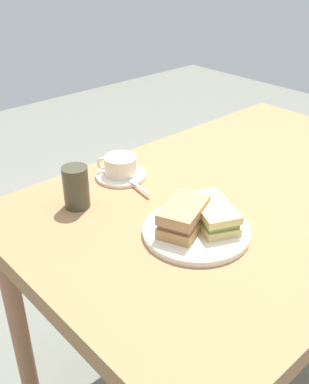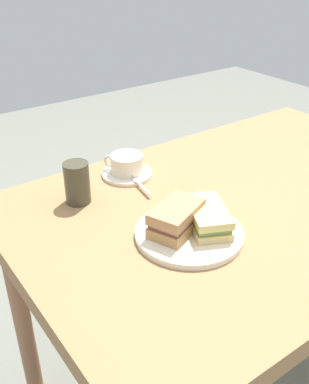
{
  "view_description": "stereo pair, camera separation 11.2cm",
  "coord_description": "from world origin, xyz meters",
  "px_view_note": "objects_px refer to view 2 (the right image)",
  "views": [
    {
      "loc": [
        -0.89,
        -0.61,
        1.29
      ],
      "look_at": [
        -0.23,
        0.11,
        0.74
      ],
      "focal_mm": 41.84,
      "sensor_mm": 36.0,
      "label": 1
    },
    {
      "loc": [
        -0.8,
        -0.68,
        1.29
      ],
      "look_at": [
        -0.23,
        0.11,
        0.74
      ],
      "focal_mm": 41.84,
      "sensor_mm": 36.0,
      "label": 2
    }
  ],
  "objects_px": {
    "dining_table": "(249,216)",
    "sandwich_front": "(176,218)",
    "spoon": "(139,184)",
    "sandwich_plate": "(189,234)",
    "sandwich_back": "(207,217)",
    "coffee_saucer": "(127,174)",
    "coffee_cup": "(126,163)",
    "drinking_glass": "(77,183)"
  },
  "relations": [
    {
      "from": "sandwich_back",
      "to": "coffee_saucer",
      "type": "height_order",
      "value": "sandwich_back"
    },
    {
      "from": "sandwich_front",
      "to": "drinking_glass",
      "type": "distance_m",
      "value": 0.28
    },
    {
      "from": "dining_table",
      "to": "sandwich_back",
      "type": "distance_m",
      "value": 0.24
    },
    {
      "from": "sandwich_plate",
      "to": "coffee_cup",
      "type": "bearing_deg",
      "value": 82.02
    },
    {
      "from": "sandwich_back",
      "to": "coffee_cup",
      "type": "xyz_separation_m",
      "value": [
        0.0,
        0.34,
        -0.0
      ]
    },
    {
      "from": "dining_table",
      "to": "sandwich_front",
      "type": "distance_m",
      "value": 0.3
    },
    {
      "from": "spoon",
      "to": "sandwich_plate",
      "type": "bearing_deg",
      "value": -97.93
    },
    {
      "from": "sandwich_front",
      "to": "spoon",
      "type": "bearing_deg",
      "value": 76.25
    },
    {
      "from": "coffee_saucer",
      "to": "drinking_glass",
      "type": "xyz_separation_m",
      "value": [
        -0.18,
        -0.05,
        0.05
      ]
    },
    {
      "from": "dining_table",
      "to": "coffee_saucer",
      "type": "distance_m",
      "value": 0.36
    },
    {
      "from": "coffee_saucer",
      "to": "coffee_cup",
      "type": "height_order",
      "value": "coffee_cup"
    },
    {
      "from": "dining_table",
      "to": "sandwich_plate",
      "type": "height_order",
      "value": "sandwich_plate"
    },
    {
      "from": "dining_table",
      "to": "spoon",
      "type": "distance_m",
      "value": 0.31
    },
    {
      "from": "sandwich_plate",
      "to": "sandwich_back",
      "type": "height_order",
      "value": "sandwich_back"
    },
    {
      "from": "sandwich_plate",
      "to": "spoon",
      "type": "height_order",
      "value": "spoon"
    },
    {
      "from": "sandwich_plate",
      "to": "sandwich_front",
      "type": "bearing_deg",
      "value": 136.41
    },
    {
      "from": "sandwich_back",
      "to": "spoon",
      "type": "relative_size",
      "value": 1.64
    },
    {
      "from": "dining_table",
      "to": "coffee_saucer",
      "type": "height_order",
      "value": "coffee_saucer"
    },
    {
      "from": "coffee_saucer",
      "to": "sandwich_plate",
      "type": "bearing_deg",
      "value": -98.14
    },
    {
      "from": "sandwich_back",
      "to": "sandwich_front",
      "type": "bearing_deg",
      "value": 157.23
    },
    {
      "from": "dining_table",
      "to": "sandwich_plate",
      "type": "relative_size",
      "value": 5.1
    },
    {
      "from": "sandwich_back",
      "to": "coffee_saucer",
      "type": "bearing_deg",
      "value": 89.71
    },
    {
      "from": "sandwich_plate",
      "to": "coffee_saucer",
      "type": "distance_m",
      "value": 0.33
    },
    {
      "from": "coffee_saucer",
      "to": "spoon",
      "type": "relative_size",
      "value": 1.43
    },
    {
      "from": "dining_table",
      "to": "sandwich_back",
      "type": "relative_size",
      "value": 7.66
    },
    {
      "from": "coffee_saucer",
      "to": "sandwich_back",
      "type": "bearing_deg",
      "value": -90.29
    },
    {
      "from": "coffee_saucer",
      "to": "spoon",
      "type": "height_order",
      "value": "spoon"
    },
    {
      "from": "coffee_saucer",
      "to": "coffee_cup",
      "type": "relative_size",
      "value": 1.35
    },
    {
      "from": "coffee_saucer",
      "to": "spoon",
      "type": "bearing_deg",
      "value": -98.84
    },
    {
      "from": "sandwich_plate",
      "to": "coffee_saucer",
      "type": "bearing_deg",
      "value": 81.86
    },
    {
      "from": "sandwich_plate",
      "to": "coffee_cup",
      "type": "xyz_separation_m",
      "value": [
        0.05,
        0.33,
        0.03
      ]
    },
    {
      "from": "drinking_glass",
      "to": "sandwich_front",
      "type": "bearing_deg",
      "value": -67.46
    },
    {
      "from": "sandwich_front",
      "to": "sandwich_plate",
      "type": "bearing_deg",
      "value": -43.59
    },
    {
      "from": "sandwich_front",
      "to": "sandwich_back",
      "type": "distance_m",
      "value": 0.07
    },
    {
      "from": "spoon",
      "to": "drinking_glass",
      "type": "bearing_deg",
      "value": 169.56
    },
    {
      "from": "dining_table",
      "to": "sandwich_back",
      "type": "xyz_separation_m",
      "value": [
        -0.21,
        -0.06,
        0.11
      ]
    },
    {
      "from": "sandwich_plate",
      "to": "coffee_cup",
      "type": "relative_size",
      "value": 2.33
    },
    {
      "from": "coffee_cup",
      "to": "sandwich_plate",
      "type": "bearing_deg",
      "value": -97.98
    },
    {
      "from": "sandwich_plate",
      "to": "dining_table",
      "type": "bearing_deg",
      "value": 11.75
    },
    {
      "from": "coffee_cup",
      "to": "spoon",
      "type": "distance_m",
      "value": 0.09
    },
    {
      "from": "dining_table",
      "to": "spoon",
      "type": "relative_size",
      "value": 12.6
    },
    {
      "from": "coffee_cup",
      "to": "sandwich_front",
      "type": "bearing_deg",
      "value": -102.32
    }
  ]
}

